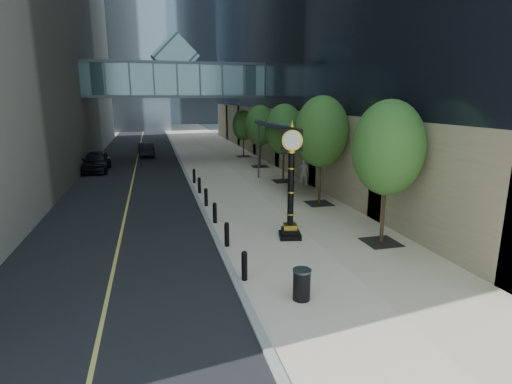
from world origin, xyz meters
TOP-DOWN VIEW (x-y plane):
  - ground at (0.00, 0.00)m, footprint 320.00×320.00m
  - road at (-7.00, 40.00)m, footprint 8.00×180.00m
  - sidewalk at (1.00, 40.00)m, footprint 8.00×180.00m
  - curb at (-3.00, 40.00)m, footprint 0.25×180.00m
  - distant_tower_c at (-6.00, 120.00)m, footprint 22.00×22.00m
  - skywalk at (-3.00, 28.00)m, footprint 17.00×4.20m
  - entrance_canopy at (3.48, 14.00)m, footprint 3.00×8.00m
  - bollard_row at (-2.70, 9.00)m, footprint 0.20×16.20m
  - street_trees at (3.60, 13.94)m, footprint 2.93×28.56m
  - street_clock at (0.11, 4.51)m, footprint 1.09×1.09m
  - trash_bin at (-1.35, -0.71)m, footprint 0.64×0.64m
  - pedestrian at (4.50, 14.26)m, footprint 0.79×0.67m
  - car_near at (-10.00, 23.89)m, footprint 1.97×4.88m
  - car_far at (-6.14, 32.06)m, footprint 1.81×4.34m

SIDE VIEW (x-z plane):
  - ground at x=0.00m, z-range 0.00..0.00m
  - road at x=-7.00m, z-range 0.00..0.02m
  - sidewalk at x=1.00m, z-range 0.00..0.06m
  - curb at x=-3.00m, z-range 0.00..0.07m
  - bollard_row at x=-2.70m, z-range 0.06..0.96m
  - trash_bin at x=-1.35m, z-range 0.06..0.96m
  - car_far at x=-6.14m, z-range 0.02..1.42m
  - car_near at x=-10.00m, z-range 0.02..1.68m
  - pedestrian at x=4.50m, z-range 0.06..1.90m
  - street_clock at x=0.11m, z-range -0.26..4.60m
  - street_trees at x=3.60m, z-range 0.81..6.84m
  - entrance_canopy at x=3.48m, z-range 2.00..6.38m
  - skywalk at x=-3.00m, z-range 4.81..10.61m
  - distant_tower_c at x=-6.00m, z-range 0.00..65.00m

